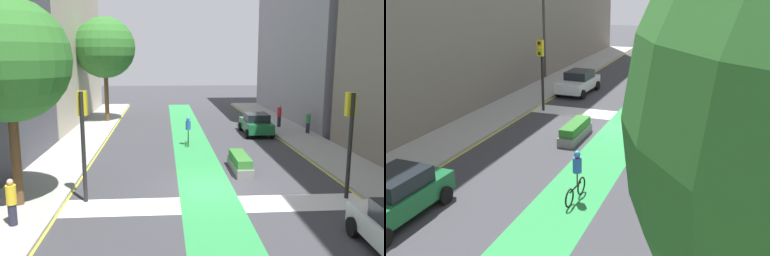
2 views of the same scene
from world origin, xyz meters
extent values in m
plane|color=#38383D|center=(0.00, 0.00, 0.00)|extent=(120.00, 120.00, 0.00)
cube|color=#2D8C47|center=(-0.23, 0.00, 0.00)|extent=(2.40, 60.00, 0.01)
cube|color=silver|center=(0.00, -2.00, 0.00)|extent=(12.00, 1.80, 0.01)
cube|color=#9E9E99|center=(-7.50, 0.00, 0.07)|extent=(3.00, 60.00, 0.15)
cube|color=yellow|center=(-6.00, 0.00, 0.01)|extent=(0.16, 60.00, 0.01)
cube|color=#9E9E99|center=(7.50, 0.00, 0.07)|extent=(3.00, 60.00, 0.15)
cube|color=yellow|center=(6.00, 0.00, 0.01)|extent=(0.16, 60.00, 0.01)
cube|color=#B2A893|center=(-12.51, 19.55, 7.58)|extent=(7.02, 19.09, 15.15)
cube|color=gray|center=(13.61, 19.95, 9.91)|extent=(9.22, 19.90, 19.81)
cylinder|color=black|center=(5.37, -1.65, 2.16)|extent=(0.16, 0.16, 4.31)
cube|color=gold|center=(5.37, -1.45, 3.84)|extent=(0.35, 0.28, 0.95)
sphere|color=#3F0A0A|center=(5.37, -1.31, 4.14)|extent=(0.20, 0.20, 0.20)
sphere|color=yellow|center=(5.37, -1.31, 3.84)|extent=(0.20, 0.20, 0.20)
sphere|color=#0C3814|center=(5.37, -1.31, 3.54)|extent=(0.20, 0.20, 0.20)
cylinder|color=black|center=(-5.18, -1.29, 2.20)|extent=(0.16, 0.16, 4.40)
cube|color=gold|center=(-5.18, -1.09, 3.93)|extent=(0.35, 0.28, 0.95)
sphere|color=#3F0A0A|center=(-5.18, -0.95, 4.23)|extent=(0.20, 0.20, 0.20)
sphere|color=yellow|center=(-5.18, -0.95, 3.93)|extent=(0.20, 0.20, 0.20)
sphere|color=#0C3814|center=(-5.18, -0.95, 3.63)|extent=(0.20, 0.20, 0.20)
cylinder|color=black|center=(3.99, -5.07, 0.32)|extent=(0.25, 0.65, 0.64)
cube|color=#196033|center=(4.74, 11.89, 0.67)|extent=(1.88, 4.23, 0.70)
cube|color=black|center=(4.73, 11.69, 1.29)|extent=(1.64, 2.03, 0.55)
cylinder|color=black|center=(3.87, 13.38, 0.32)|extent=(0.23, 0.64, 0.64)
cylinder|color=black|center=(5.66, 13.34, 0.32)|extent=(0.23, 0.64, 0.64)
cylinder|color=black|center=(3.81, 10.44, 0.32)|extent=(0.23, 0.64, 0.64)
cylinder|color=black|center=(5.61, 10.40, 0.32)|extent=(0.23, 0.64, 0.64)
torus|color=black|center=(-0.42, 9.22, 0.34)|extent=(0.11, 0.68, 0.68)
torus|color=black|center=(-0.49, 8.18, 0.34)|extent=(0.11, 0.68, 0.68)
cylinder|color=black|center=(-0.46, 8.70, 0.52)|extent=(0.13, 0.95, 0.06)
cylinder|color=black|center=(-0.47, 8.55, 0.79)|extent=(0.05, 0.05, 0.50)
cylinder|color=#2659B2|center=(-0.47, 8.55, 1.31)|extent=(0.32, 0.32, 0.55)
sphere|color=#8C6647|center=(-0.47, 8.55, 1.70)|extent=(0.22, 0.22, 0.22)
sphere|color=#268CCC|center=(-0.47, 8.55, 1.74)|extent=(0.23, 0.23, 0.23)
cylinder|color=#262638|center=(8.47, 11.35, 0.52)|extent=(0.28, 0.28, 0.73)
cylinder|color=#338C4C|center=(8.47, 11.35, 1.21)|extent=(0.34, 0.34, 0.65)
sphere|color=tan|center=(8.47, 11.35, 1.64)|extent=(0.21, 0.21, 0.21)
cylinder|color=#262638|center=(-7.12, -3.73, 0.52)|extent=(0.28, 0.28, 0.74)
cylinder|color=gold|center=(-7.12, -3.73, 1.22)|extent=(0.34, 0.34, 0.66)
sphere|color=tan|center=(-7.12, -3.73, 1.65)|extent=(0.21, 0.21, 0.21)
cylinder|color=#262638|center=(7.10, 14.01, 0.55)|extent=(0.28, 0.28, 0.81)
cylinder|color=red|center=(7.10, 14.01, 1.31)|extent=(0.34, 0.34, 0.72)
sphere|color=tan|center=(7.10, 14.01, 1.79)|extent=(0.23, 0.23, 0.23)
cylinder|color=brown|center=(-7.58, -1.76, 2.08)|extent=(0.36, 0.36, 3.86)
sphere|color=#2D6B28|center=(-7.58, -1.76, 5.59)|extent=(4.51, 4.51, 4.51)
cylinder|color=brown|center=(-6.89, 17.97, 2.37)|extent=(0.36, 0.36, 4.44)
sphere|color=#2D6B28|center=(-6.89, 17.97, 6.38)|extent=(5.11, 5.11, 5.11)
cube|color=slate|center=(1.77, 2.53, 0.23)|extent=(0.81, 2.99, 0.45)
cube|color=#33722D|center=(1.77, 2.53, 0.65)|extent=(0.73, 2.69, 0.40)
camera|label=1|loc=(-2.05, -16.76, 5.77)|focal=37.49mm
camera|label=2|loc=(-5.20, 21.85, 7.39)|focal=40.62mm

